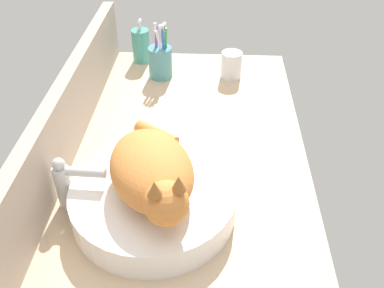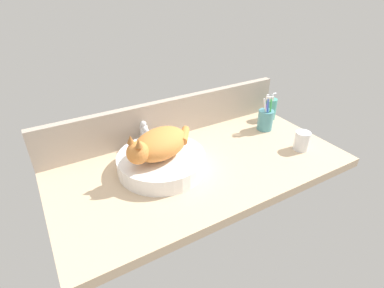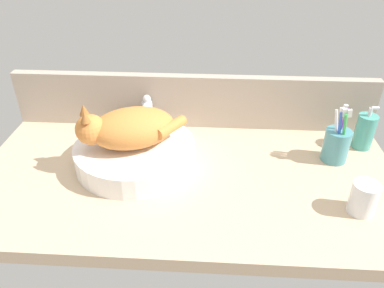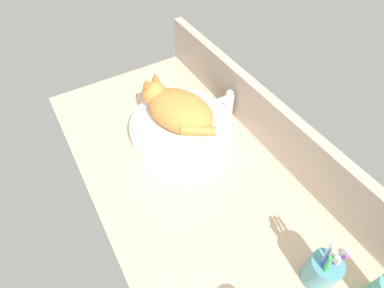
{
  "view_description": "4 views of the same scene",
  "coord_description": "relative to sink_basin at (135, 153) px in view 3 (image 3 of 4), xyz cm",
  "views": [
    {
      "loc": [
        -82.49,
        -6.62,
        71.32
      ],
      "look_at": [
        -0.84,
        -2.27,
        7.37
      ],
      "focal_mm": 40.0,
      "sensor_mm": 36.0,
      "label": 1
    },
    {
      "loc": [
        -57.12,
        -89.94,
        73.85
      ],
      "look_at": [
        -4.07,
        1.02,
        10.74
      ],
      "focal_mm": 28.0,
      "sensor_mm": 36.0,
      "label": 2
    },
    {
      "loc": [
        7.06,
        -88.53,
        67.67
      ],
      "look_at": [
        1.28,
        4.89,
        7.75
      ],
      "focal_mm": 35.0,
      "sensor_mm": 36.0,
      "label": 3
    },
    {
      "loc": [
        50.13,
        -29.43,
        82.07
      ],
      "look_at": [
        -5.11,
        3.33,
        7.5
      ],
      "focal_mm": 28.0,
      "sensor_mm": 36.0,
      "label": 4
    }
  ],
  "objects": [
    {
      "name": "ground_plane",
      "position": [
        16.23,
        -5.38,
        -5.46
      ],
      "size": [
        125.77,
        63.91,
        4.0
      ],
      "primitive_type": "cube",
      "color": "#D1B28E"
    },
    {
      "name": "backsplash_panel",
      "position": [
        16.23,
        24.78,
        6.04
      ],
      "size": [
        125.77,
        3.6,
        18.98
      ],
      "primitive_type": "cube",
      "color": "#AD9E8E",
      "rests_on": "ground_plane"
    },
    {
      "name": "toothbrush_cup",
      "position": [
        61.64,
        5.29,
        2.22
      ],
      "size": [
        7.8,
        7.8,
        18.72
      ],
      "color": "teal",
      "rests_on": "ground_plane"
    },
    {
      "name": "cat",
      "position": [
        -1.25,
        -0.57,
        9.21
      ],
      "size": [
        31.2,
        24.88,
        14.0
      ],
      "color": "orange",
      "rests_on": "sink_basin"
    },
    {
      "name": "sink_basin",
      "position": [
        0.0,
        0.0,
        0.0
      ],
      "size": [
        36.53,
        36.53,
        6.91
      ],
      "primitive_type": "cylinder",
      "color": "white",
      "rests_on": "ground_plane"
    },
    {
      "name": "soap_dispenser",
      "position": [
        72.69,
        13.45,
        2.46
      ],
      "size": [
        6.11,
        6.11,
        14.91
      ],
      "color": "teal",
      "rests_on": "ground_plane"
    },
    {
      "name": "faucet",
      "position": [
        0.77,
        18.84,
        3.85
      ],
      "size": [
        3.6,
        11.84,
        13.6
      ],
      "color": "silver",
      "rests_on": "ground_plane"
    },
    {
      "name": "water_glass",
      "position": [
        62.58,
        -18.28,
        0.5
      ],
      "size": [
        6.88,
        6.88,
        8.89
      ],
      "color": "white",
      "rests_on": "ground_plane"
    }
  ]
}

